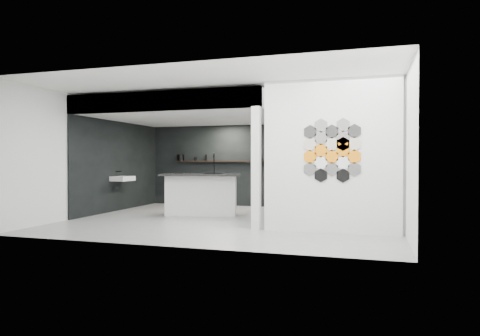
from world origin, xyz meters
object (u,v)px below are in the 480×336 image
(kettle, at_px, (257,158))
(glass_bowl, at_px, (268,159))
(glass_vase, at_px, (268,158))
(bottle_dark, at_px, (206,158))
(partition_panel, at_px, (331,156))
(utensil_cup, at_px, (195,159))
(wall_basin, at_px, (123,179))
(kitchen_island, at_px, (201,194))
(stockpot, at_px, (181,158))

(kettle, distance_m, glass_bowl, 0.33)
(glass_vase, relative_size, bottle_dark, 0.75)
(partition_panel, height_order, utensil_cup, partition_panel)
(wall_basin, height_order, glass_bowl, glass_bowl)
(kitchen_island, bearing_deg, kettle, 54.91)
(wall_basin, relative_size, bottle_dark, 3.48)
(partition_panel, height_order, bottle_dark, partition_panel)
(kitchen_island, bearing_deg, stockpot, 110.88)
(glass_vase, bearing_deg, bottle_dark, 180.00)
(partition_panel, height_order, stockpot, partition_panel)
(partition_panel, height_order, kitchen_island, partition_panel)
(glass_vase, bearing_deg, utensil_cup, 180.00)
(stockpot, relative_size, kettle, 1.15)
(wall_basin, distance_m, stockpot, 2.25)
(bottle_dark, bearing_deg, kettle, 0.00)
(glass_bowl, height_order, bottle_dark, bottle_dark)
(stockpot, height_order, glass_bowl, stockpot)
(stockpot, distance_m, bottle_dark, 0.81)
(partition_panel, bearing_deg, kitchen_island, 152.40)
(stockpot, bearing_deg, wall_basin, -108.48)
(utensil_cup, bearing_deg, kettle, 0.00)
(wall_basin, bearing_deg, partition_panel, -18.23)
(wall_basin, height_order, kettle, kettle)
(partition_panel, bearing_deg, glass_bowl, 118.23)
(partition_panel, height_order, glass_vase, partition_panel)
(partition_panel, xyz_separation_m, utensil_cup, (-4.30, 3.87, -0.03))
(glass_vase, distance_m, bottle_dark, 1.89)
(bottle_dark, bearing_deg, glass_bowl, 0.00)
(partition_panel, bearing_deg, bottle_dark, 135.74)
(stockpot, height_order, glass_vase, stockpot)
(kettle, xyz_separation_m, bottle_dark, (-1.56, 0.00, 0.00))
(utensil_cup, bearing_deg, bottle_dark, 0.00)
(bottle_dark, bearing_deg, kitchen_island, -71.06)
(wall_basin, bearing_deg, kitchen_island, -3.03)
(glass_bowl, distance_m, utensil_cup, 2.23)
(stockpot, relative_size, bottle_dark, 1.28)
(kitchen_island, height_order, utensil_cup, kitchen_island)
(kitchen_island, xyz_separation_m, bottle_dark, (-0.75, 2.18, 0.89))
(partition_panel, distance_m, wall_basin, 5.78)
(glass_bowl, relative_size, utensil_cup, 1.18)
(kettle, height_order, utensil_cup, kettle)
(glass_bowl, bearing_deg, stockpot, 180.00)
(partition_panel, relative_size, kitchen_island, 1.37)
(stockpot, bearing_deg, glass_bowl, 0.00)
(stockpot, distance_m, kettle, 2.37)
(partition_panel, height_order, glass_bowl, partition_panel)
(bottle_dark, bearing_deg, stockpot, 180.00)
(partition_panel, xyz_separation_m, stockpot, (-4.78, 3.87, 0.01))
(glass_vase, height_order, utensil_cup, glass_vase)
(glass_vase, bearing_deg, kettle, 180.00)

